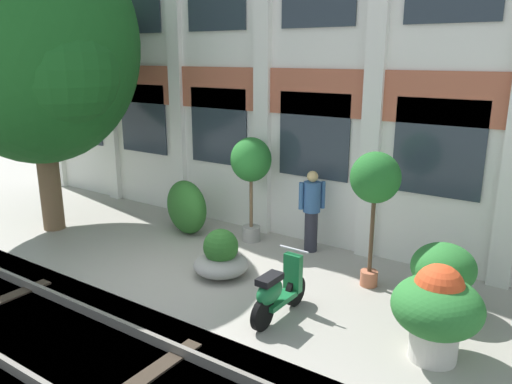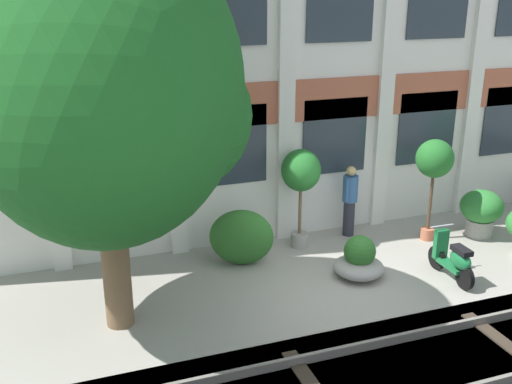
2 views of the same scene
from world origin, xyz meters
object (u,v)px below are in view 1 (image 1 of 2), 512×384
at_px(broadleaf_tree, 35,49).
at_px(potted_plant_fluted_column, 443,273).
at_px(resident_by_doorway, 312,209).
at_px(potted_plant_wide_bowl, 221,258).
at_px(potted_plant_ribbed_drum, 437,308).
at_px(potted_plant_terracotta_small, 375,182).
at_px(topiary_hedge, 186,207).
at_px(scooter_near_curb, 277,292).
at_px(potted_plant_tall_urn, 251,165).

relative_size(broadleaf_tree, potted_plant_fluted_column, 6.03).
bearing_deg(resident_by_doorway, potted_plant_wide_bowl, -65.40).
height_order(broadleaf_tree, resident_by_doorway, broadleaf_tree).
height_order(potted_plant_wide_bowl, potted_plant_ribbed_drum, potted_plant_ribbed_drum).
distance_m(potted_plant_terracotta_small, topiary_hedge, 4.52).
xyz_separation_m(potted_plant_fluted_column, scooter_near_curb, (-1.94, -1.61, -0.19)).
bearing_deg(potted_plant_wide_bowl, potted_plant_fluted_column, 13.57).
distance_m(potted_plant_terracotta_small, resident_by_doorway, 2.00).
bearing_deg(potted_plant_terracotta_small, potted_plant_ribbed_drum, -46.06).
relative_size(broadleaf_tree, potted_plant_wide_bowl, 6.61).
distance_m(potted_plant_tall_urn, potted_plant_fluted_column, 4.32).
relative_size(broadleaf_tree, topiary_hedge, 4.98).
bearing_deg(broadleaf_tree, potted_plant_tall_urn, 24.49).
bearing_deg(potted_plant_tall_urn, topiary_hedge, -165.33).
bearing_deg(potted_plant_ribbed_drum, broadleaf_tree, 178.05).
height_order(potted_plant_ribbed_drum, topiary_hedge, potted_plant_ribbed_drum).
bearing_deg(scooter_near_curb, broadleaf_tree, 86.10).
xyz_separation_m(broadleaf_tree, potted_plant_wide_bowl, (4.67, 0.18, -3.59)).
bearing_deg(broadleaf_tree, potted_plant_ribbed_drum, -1.95).
xyz_separation_m(broadleaf_tree, resident_by_doorway, (5.45, 2.08, -3.04)).
bearing_deg(scooter_near_curb, topiary_hedge, 61.59).
height_order(broadleaf_tree, potted_plant_terracotta_small, broadleaf_tree).
height_order(broadleaf_tree, scooter_near_curb, broadleaf_tree).
xyz_separation_m(potted_plant_tall_urn, scooter_near_curb, (2.17, -2.45, -1.20)).
distance_m(potted_plant_ribbed_drum, resident_by_doorway, 3.88).
bearing_deg(potted_plant_terracotta_small, potted_plant_fluted_column, -10.16).
xyz_separation_m(potted_plant_terracotta_small, potted_plant_fluted_column, (1.23, -0.22, -1.19)).
bearing_deg(scooter_near_curb, potted_plant_fluted_column, -49.02).
xyz_separation_m(broadleaf_tree, topiary_hedge, (2.67, 1.50, -3.34)).
distance_m(broadleaf_tree, potted_plant_ribbed_drum, 9.09).
relative_size(potted_plant_terracotta_small, potted_plant_fluted_column, 2.13).
bearing_deg(potted_plant_ribbed_drum, resident_by_doorway, 142.18).
distance_m(potted_plant_tall_urn, resident_by_doorway, 1.53).
distance_m(potted_plant_ribbed_drum, potted_plant_fluted_column, 1.36).
relative_size(broadleaf_tree, potted_plant_terracotta_small, 2.83).
bearing_deg(scooter_near_curb, potted_plant_tall_urn, 42.79).
bearing_deg(potted_plant_tall_urn, scooter_near_curb, -48.48).
bearing_deg(topiary_hedge, potted_plant_terracotta_small, -3.17).
xyz_separation_m(broadleaf_tree, potted_plant_fluted_column, (8.25, 1.04, -3.30)).
bearing_deg(potted_plant_ribbed_drum, potted_plant_wide_bowl, 173.09).
height_order(resident_by_doorway, topiary_hedge, resident_by_doorway).
xyz_separation_m(potted_plant_terracotta_small, potted_plant_ribbed_drum, (1.49, -1.55, -1.09)).
height_order(potted_plant_terracotta_small, topiary_hedge, potted_plant_terracotta_small).
bearing_deg(potted_plant_tall_urn, broadleaf_tree, -155.51).
distance_m(broadleaf_tree, resident_by_doorway, 6.58).
bearing_deg(topiary_hedge, potted_plant_tall_urn, 14.67).
xyz_separation_m(potted_plant_tall_urn, topiary_hedge, (-1.46, -0.38, -1.05)).
relative_size(potted_plant_wide_bowl, potted_plant_fluted_column, 0.91).
bearing_deg(potted_plant_fluted_column, potted_plant_terracotta_small, 169.84).
relative_size(potted_plant_fluted_column, topiary_hedge, 0.83).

